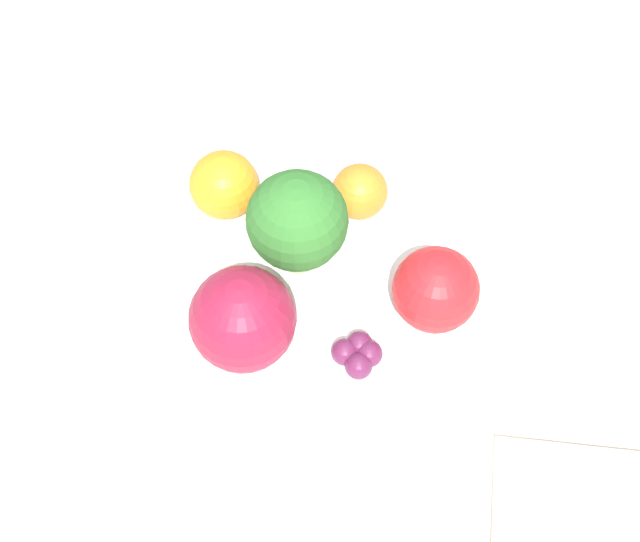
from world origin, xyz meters
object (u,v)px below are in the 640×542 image
object	(u,v)px
orange_front	(360,192)
orange_back	(224,185)
apple_red	(243,319)
grape_cluster	(358,354)
broccoli	(297,222)
apple_green	(436,290)
bowl	(320,294)
napkin	(601,540)

from	to	relation	value
orange_front	orange_back	world-z (taller)	orange_back
apple_red	grape_cluster	distance (m)	0.07
broccoli	apple_red	size ratio (longest dim) A/B	1.15
apple_green	orange_back	distance (m)	0.15
broccoli	grape_cluster	xyz separation A→B (m)	(0.07, 0.04, -0.03)
bowl	apple_red	world-z (taller)	apple_red
apple_red	apple_green	distance (m)	0.12
orange_front	orange_back	distance (m)	0.09
orange_front	bowl	bearing A→B (deg)	-22.42
bowl	orange_front	distance (m)	0.07
broccoli	apple_red	distance (m)	0.07
orange_back	grape_cluster	xyz separation A→B (m)	(0.11, 0.09, -0.01)
broccoli	orange_front	distance (m)	0.06
broccoli	apple_red	world-z (taller)	broccoli
orange_back	napkin	xyz separation A→B (m)	(0.20, 0.23, -0.05)
broccoli	bowl	bearing A→B (deg)	43.05
bowl	broccoli	distance (m)	0.06
broccoli	napkin	bearing A→B (deg)	47.49
orange_front	apple_green	bearing A→B (deg)	30.81
apple_green	napkin	xyz separation A→B (m)	(0.13, 0.10, -0.06)
apple_red	napkin	world-z (taller)	apple_red
bowl	apple_green	world-z (taller)	apple_green
orange_back	grape_cluster	distance (m)	0.14
apple_green	orange_front	world-z (taller)	apple_green
apple_green	napkin	world-z (taller)	apple_green
bowl	apple_green	distance (m)	0.08
orange_back	orange_front	bearing A→B (deg)	90.81
orange_back	grape_cluster	bearing A→B (deg)	38.23
grape_cluster	napkin	size ratio (longest dim) A/B	0.23
broccoli	napkin	size ratio (longest dim) A/B	0.55
apple_green	orange_back	world-z (taller)	apple_green
broccoli	grape_cluster	distance (m)	0.09
apple_red	orange_back	size ratio (longest dim) A/B	1.41
apple_red	napkin	size ratio (longest dim) A/B	0.48
orange_front	grape_cluster	size ratio (longest dim) A/B	1.18
orange_front	orange_back	xyz separation A→B (m)	(0.00, -0.09, 0.00)
apple_green	grape_cluster	xyz separation A→B (m)	(0.04, -0.04, -0.02)
orange_front	grape_cluster	world-z (taller)	orange_front
apple_red	napkin	bearing A→B (deg)	64.18
broccoli	grape_cluster	bearing A→B (deg)	28.46
broccoli	orange_back	bearing A→B (deg)	-129.10
orange_front	broccoli	bearing A→B (deg)	-42.51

